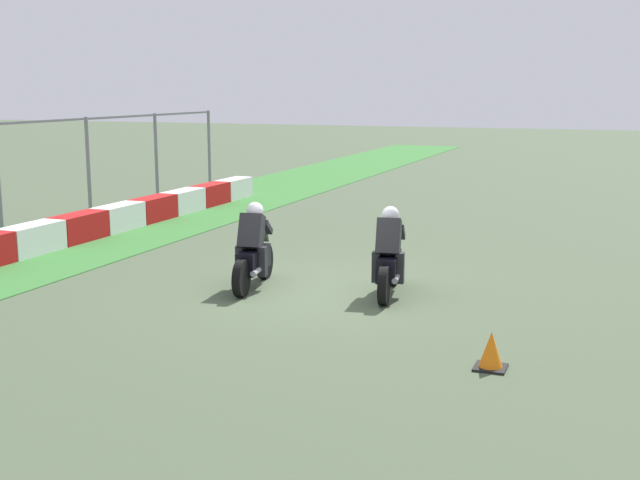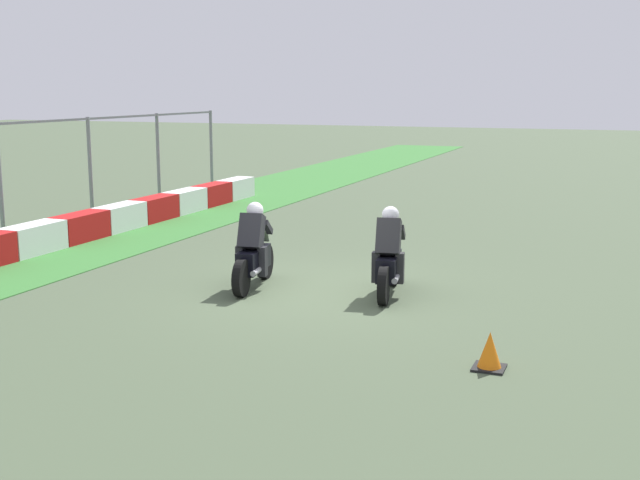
% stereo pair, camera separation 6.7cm
% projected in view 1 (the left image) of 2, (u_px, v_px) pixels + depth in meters
% --- Properties ---
extents(ground_plane, '(120.00, 120.00, 0.00)m').
position_uv_depth(ground_plane, '(319.00, 291.00, 14.25)').
color(ground_plane, '#47563D').
extents(grass_verge, '(72.00, 4.12, 0.02)m').
position_uv_depth(grass_verge, '(9.00, 261.00, 16.62)').
color(grass_verge, '#387733').
rests_on(grass_verge, ground_plane).
extents(track_barrier, '(21.97, 0.60, 0.64)m').
position_uv_depth(track_barrier, '(5.00, 246.00, 16.59)').
color(track_barrier, red).
rests_on(track_barrier, ground_plane).
extents(rider_lane_a, '(2.03, 0.61, 1.51)m').
position_uv_depth(rider_lane_a, '(389.00, 259.00, 13.87)').
color(rider_lane_a, black).
rests_on(rider_lane_a, ground_plane).
extents(rider_lane_b, '(2.04, 0.59, 1.51)m').
position_uv_depth(rider_lane_b, '(253.00, 253.00, 14.39)').
color(rider_lane_b, black).
rests_on(rider_lane_b, ground_plane).
extents(traffic_cone, '(0.40, 0.40, 0.48)m').
position_uv_depth(traffic_cone, '(491.00, 352.00, 10.25)').
color(traffic_cone, black).
rests_on(traffic_cone, ground_plane).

